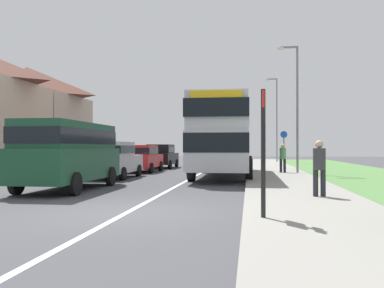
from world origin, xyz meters
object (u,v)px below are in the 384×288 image
object	(u,v)px
double_decker_bus	(224,134)
street_lamp_mid	(295,100)
parked_car_silver	(113,158)
cycle_route_sign	(284,148)
parked_van_dark_green	(69,150)
pedestrian_at_stop	(319,165)
street_lamp_far	(276,115)
parked_car_black	(161,155)
bus_stop_sign	(263,144)
pedestrian_walking_away	(283,157)
parked_car_red	(142,157)

from	to	relation	value
double_decker_bus	street_lamp_mid	bearing A→B (deg)	29.47
parked_car_silver	cycle_route_sign	xyz separation A→B (m)	(8.67, 8.12, 0.48)
parked_van_dark_green	pedestrian_at_stop	world-z (taller)	parked_van_dark_green
parked_van_dark_green	street_lamp_far	world-z (taller)	street_lamp_far
parked_car_black	pedestrian_at_stop	xyz separation A→B (m)	(8.13, -17.29, 0.06)
parked_car_silver	parked_car_black	distance (m)	9.94
parked_car_silver	bus_stop_sign	distance (m)	12.94
bus_stop_sign	pedestrian_at_stop	bearing A→B (deg)	65.95
double_decker_bus	pedestrian_at_stop	xyz separation A→B (m)	(3.17, -9.02, -1.17)
parked_car_black	pedestrian_walking_away	world-z (taller)	parked_car_black
pedestrian_walking_away	street_lamp_far	bearing A→B (deg)	87.66
double_decker_bus	cycle_route_sign	xyz separation A→B (m)	(3.46, 6.45, -0.71)
double_decker_bus	parked_car_black	distance (m)	9.72
double_decker_bus	parked_car_silver	distance (m)	5.60
pedestrian_walking_away	street_lamp_far	size ratio (longest dim) A/B	0.21
pedestrian_at_stop	parked_van_dark_green	bearing A→B (deg)	166.80
parked_car_black	street_lamp_mid	size ratio (longest dim) A/B	0.61
bus_stop_sign	cycle_route_sign	bearing A→B (deg)	84.23
double_decker_bus	parked_car_red	bearing A→B (deg)	146.35
pedestrian_walking_away	street_lamp_mid	size ratio (longest dim) A/B	0.24
parked_car_silver	parked_car_red	bearing A→B (deg)	89.00
pedestrian_walking_away	cycle_route_sign	xyz separation A→B (m)	(0.41, 4.34, 0.45)
double_decker_bus	street_lamp_mid	distance (m)	4.66
bus_stop_sign	street_lamp_far	world-z (taller)	street_lamp_far
cycle_route_sign	street_lamp_far	xyz separation A→B (m)	(0.30, 12.93, 3.14)
parked_car_red	pedestrian_at_stop	world-z (taller)	pedestrian_at_stop
pedestrian_at_stop	street_lamp_mid	size ratio (longest dim) A/B	0.24
cycle_route_sign	street_lamp_far	size ratio (longest dim) A/B	0.31
parked_car_black	bus_stop_sign	xyz separation A→B (m)	(6.48, -20.98, 0.62)
parked_car_silver	pedestrian_walking_away	distance (m)	9.08
parked_van_dark_green	street_lamp_mid	world-z (taller)	street_lamp_mid
bus_stop_sign	street_lamp_far	bearing A→B (deg)	86.01
parked_car_silver	street_lamp_far	size ratio (longest dim) A/B	0.53
street_lamp_far	bus_stop_sign	bearing A→B (deg)	-93.99
parked_car_red	street_lamp_mid	distance (m)	9.46
parked_car_red	cycle_route_sign	size ratio (longest dim) A/B	1.66
parked_car_silver	parked_car_black	world-z (taller)	parked_car_silver
double_decker_bus	cycle_route_sign	bearing A→B (deg)	61.80
pedestrian_at_stop	cycle_route_sign	distance (m)	15.48
parked_car_red	bus_stop_sign	bearing A→B (deg)	-67.59
street_lamp_far	pedestrian_at_stop	bearing A→B (deg)	-91.19
parked_car_silver	parked_car_black	xyz separation A→B (m)	(0.25, 9.94, -0.03)
parked_car_red	cycle_route_sign	bearing A→B (deg)	19.50
cycle_route_sign	pedestrian_walking_away	bearing A→B (deg)	-95.38
pedestrian_at_stop	street_lamp_far	bearing A→B (deg)	88.81
cycle_route_sign	pedestrian_at_stop	bearing A→B (deg)	-91.08
parked_car_black	parked_van_dark_green	bearing A→B (deg)	-90.02
parked_car_black	street_lamp_far	world-z (taller)	street_lamp_far
double_decker_bus	bus_stop_sign	world-z (taller)	double_decker_bus
parked_car_silver	cycle_route_sign	distance (m)	11.89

